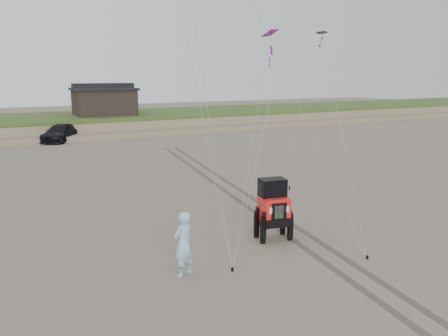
{
  "coord_description": "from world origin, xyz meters",
  "views": [
    {
      "loc": [
        -8.59,
        -10.74,
        5.91
      ],
      "look_at": [
        -1.36,
        3.0,
        2.6
      ],
      "focal_mm": 35.0,
      "sensor_mm": 36.0,
      "label": 1
    }
  ],
  "objects_px": {
    "cabin": "(104,101)",
    "jeep": "(274,216)",
    "truck_c": "(60,133)",
    "man": "(183,244)"
  },
  "relations": [
    {
      "from": "cabin",
      "to": "jeep",
      "type": "height_order",
      "value": "cabin"
    },
    {
      "from": "man",
      "to": "cabin",
      "type": "bearing_deg",
      "value": -122.87
    },
    {
      "from": "cabin",
      "to": "truck_c",
      "type": "relative_size",
      "value": 1.25
    },
    {
      "from": "cabin",
      "to": "man",
      "type": "bearing_deg",
      "value": -99.34
    },
    {
      "from": "truck_c",
      "to": "man",
      "type": "relative_size",
      "value": 2.57
    },
    {
      "from": "cabin",
      "to": "man",
      "type": "xyz_separation_m",
      "value": [
        -5.98,
        -36.39,
        -2.24
      ]
    },
    {
      "from": "jeep",
      "to": "man",
      "type": "distance_m",
      "value": 4.22
    },
    {
      "from": "truck_c",
      "to": "jeep",
      "type": "xyz_separation_m",
      "value": [
        3.46,
        -29.37,
        0.15
      ]
    },
    {
      "from": "cabin",
      "to": "truck_c",
      "type": "xyz_separation_m",
      "value": [
        -5.4,
        -5.8,
        -2.49
      ]
    },
    {
      "from": "jeep",
      "to": "man",
      "type": "relative_size",
      "value": 2.42
    }
  ]
}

